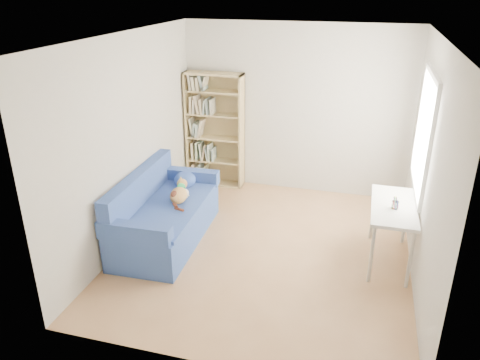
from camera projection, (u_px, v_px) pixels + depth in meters
name	position (u px, v px, depth m)	size (l,w,h in m)	color
ground	(265.00, 250.00, 5.91)	(4.00, 4.00, 0.00)	#AA784D
room_shell	(277.00, 125.00, 5.27)	(3.54, 4.04, 2.62)	silver
sofa	(164.00, 215.00, 6.05)	(0.93, 1.86, 0.91)	navy
bookshelf	(215.00, 135.00, 7.52)	(0.92, 0.29, 1.84)	tan
desk	(393.00, 212.00, 5.43)	(0.51, 1.10, 0.75)	white
pen_cup	(395.00, 204.00, 5.30)	(0.08, 0.08, 0.15)	white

